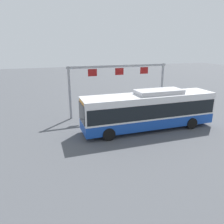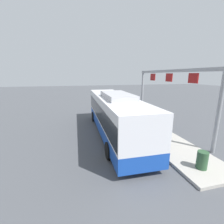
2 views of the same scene
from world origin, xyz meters
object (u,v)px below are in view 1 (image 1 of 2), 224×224
object	(u,v)px
person_waiting_far	(139,108)
trash_bin	(183,107)
person_waiting_mid	(103,111)
bus_main	(149,109)
person_waiting_near	(116,111)
person_boarding	(94,113)

from	to	relation	value
person_waiting_far	trash_bin	world-z (taller)	person_waiting_far
person_waiting_mid	trash_bin	distance (m)	8.90
bus_main	trash_bin	world-z (taller)	bus_main
person_waiting_near	bus_main	bearing A→B (deg)	9.91
person_waiting_near	person_waiting_far	world-z (taller)	same
bus_main	trash_bin	bearing A→B (deg)	-152.25
person_boarding	person_waiting_near	bearing A→B (deg)	96.55
person_waiting_near	person_waiting_far	bearing A→B (deg)	66.91
person_boarding	trash_bin	bearing A→B (deg)	111.76
person_waiting_near	person_waiting_mid	xyz separation A→B (m)	(1.02, -0.87, -0.16)
person_boarding	person_waiting_near	distance (m)	2.17
person_boarding	person_waiting_far	bearing A→B (deg)	107.04
bus_main	person_waiting_mid	size ratio (longest dim) A/B	7.03
bus_main	person_boarding	world-z (taller)	bus_main
bus_main	person_boarding	bearing A→B (deg)	-40.07
bus_main	person_boarding	distance (m)	5.39
person_waiting_mid	trash_bin	size ratio (longest dim) A/B	1.86
person_boarding	trash_bin	size ratio (longest dim) A/B	1.86
person_waiting_mid	person_waiting_far	xyz separation A→B (m)	(-3.44, 0.82, 0.16)
person_waiting_far	person_boarding	bearing A→B (deg)	-65.00
bus_main	trash_bin	xyz separation A→B (m)	(-5.91, -2.94, -1.20)
trash_bin	person_waiting_far	bearing A→B (deg)	0.60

